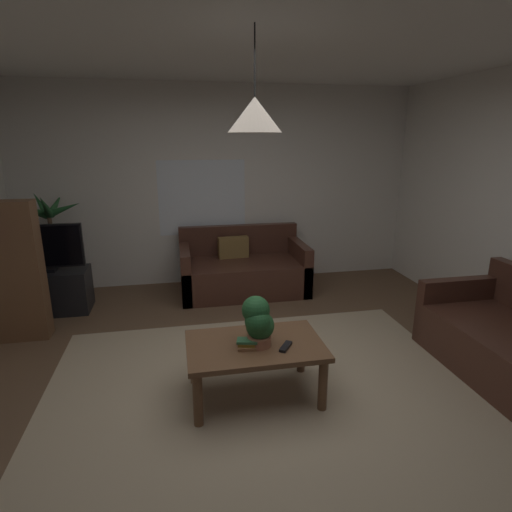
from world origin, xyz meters
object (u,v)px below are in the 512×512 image
(pendant_lamp, at_px, (255,115))
(remote_on_table_0, at_px, (286,347))
(couch_under_window, at_px, (243,271))
(book_on_table_0, at_px, (247,346))
(tv, at_px, (42,248))
(book_on_table_1, at_px, (247,343))
(coffee_table, at_px, (255,352))
(potted_plant_on_table, at_px, (258,321))
(potted_palm_corner, at_px, (54,254))
(book_on_table_2, at_px, (247,341))
(bookshelf_corner, at_px, (3,271))
(tv_stand, at_px, (49,291))

(pendant_lamp, bearing_deg, remote_on_table_0, -28.31)
(couch_under_window, xyz_separation_m, book_on_table_0, (-0.36, -2.38, 0.19))
(tv, bearing_deg, book_on_table_1, -47.13)
(remote_on_table_0, bearing_deg, book_on_table_0, 23.25)
(coffee_table, bearing_deg, potted_plant_on_table, -53.91)
(book_on_table_0, distance_m, potted_palm_corner, 3.21)
(remote_on_table_0, distance_m, potted_palm_corner, 3.43)
(coffee_table, relative_size, remote_on_table_0, 6.49)
(book_on_table_0, distance_m, book_on_table_2, 0.05)
(tv, xyz_separation_m, bookshelf_corner, (-0.19, -0.64, -0.06))
(potted_palm_corner, bearing_deg, book_on_table_0, -52.18)
(pendant_lamp, bearing_deg, bookshelf_corner, 147.44)
(tv, bearing_deg, couch_under_window, 6.54)
(book_on_table_0, bearing_deg, book_on_table_2, -77.80)
(remote_on_table_0, distance_m, tv_stand, 3.14)
(coffee_table, bearing_deg, tv_stand, 134.42)
(book_on_table_1, bearing_deg, book_on_table_0, 66.78)
(tv, bearing_deg, potted_plant_on_table, -45.37)
(couch_under_window, bearing_deg, book_on_table_1, -98.66)
(coffee_table, distance_m, tv_stand, 2.91)
(book_on_table_2, xyz_separation_m, remote_on_table_0, (0.28, -0.05, -0.05))
(tv_stand, relative_size, bookshelf_corner, 0.64)
(book_on_table_0, bearing_deg, remote_on_table_0, -11.22)
(book_on_table_2, distance_m, potted_plant_on_table, 0.17)
(book_on_table_1, xyz_separation_m, book_on_table_2, (0.00, -0.01, 0.02))
(couch_under_window, relative_size, book_on_table_1, 12.81)
(tv_stand, height_order, bookshelf_corner, bookshelf_corner)
(remote_on_table_0, bearing_deg, bookshelf_corner, 2.26)
(tv_stand, height_order, pendant_lamp, pendant_lamp)
(coffee_table, height_order, potted_palm_corner, potted_palm_corner)
(book_on_table_2, relative_size, tv_stand, 0.17)
(coffee_table, bearing_deg, pendant_lamp, -170.54)
(book_on_table_1, distance_m, bookshelf_corner, 2.61)
(book_on_table_0, height_order, potted_plant_on_table, potted_plant_on_table)
(potted_palm_corner, bearing_deg, book_on_table_1, -52.19)
(remote_on_table_0, bearing_deg, book_on_table_1, 23.31)
(book_on_table_0, height_order, book_on_table_2, book_on_table_2)
(book_on_table_2, bearing_deg, couch_under_window, 81.42)
(couch_under_window, height_order, remote_on_table_0, couch_under_window)
(remote_on_table_0, relative_size, tv_stand, 0.18)
(book_on_table_0, xyz_separation_m, potted_plant_on_table, (0.09, 0.03, 0.18))
(couch_under_window, bearing_deg, potted_palm_corner, 176.14)
(coffee_table, distance_m, potted_plant_on_table, 0.27)
(tv, bearing_deg, bookshelf_corner, -106.30)
(book_on_table_0, height_order, potted_palm_corner, potted_palm_corner)
(remote_on_table_0, distance_m, potted_plant_on_table, 0.28)
(book_on_table_1, relative_size, bookshelf_corner, 0.09)
(book_on_table_2, bearing_deg, pendant_lamp, 43.02)
(book_on_table_2, height_order, pendant_lamp, pendant_lamp)
(tv_stand, height_order, tv, tv)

